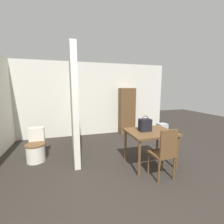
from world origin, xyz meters
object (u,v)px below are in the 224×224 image
(toilet, at_px, (36,148))
(handbag, at_px, (145,125))
(dining_table, at_px, (150,135))
(wooden_cabinet, at_px, (127,111))
(wooden_chair, at_px, (164,152))
(space_heater, at_px, (162,132))

(toilet, xyz_separation_m, handbag, (2.28, -0.86, 0.59))
(dining_table, relative_size, wooden_cabinet, 0.58)
(wooden_cabinet, bearing_deg, wooden_chair, -98.53)
(wooden_cabinet, height_order, space_heater, wooden_cabinet)
(toilet, bearing_deg, wooden_cabinet, 26.76)
(handbag, distance_m, wooden_cabinet, 2.32)
(dining_table, distance_m, wooden_cabinet, 2.35)
(dining_table, relative_size, handbag, 2.90)
(wooden_chair, distance_m, space_heater, 2.23)
(handbag, bearing_deg, toilet, 159.32)
(dining_table, distance_m, space_heater, 1.82)
(dining_table, bearing_deg, space_heater, 46.95)
(wooden_chair, bearing_deg, handbag, 95.17)
(wooden_chair, height_order, wooden_cabinet, wooden_cabinet)
(dining_table, xyz_separation_m, wooden_cabinet, (0.40, 2.31, 0.17))
(wooden_cabinet, bearing_deg, handbag, -102.62)
(space_heater, bearing_deg, wooden_cabinet, 128.82)
(handbag, relative_size, wooden_cabinet, 0.20)
(dining_table, height_order, space_heater, dining_table)
(handbag, bearing_deg, wooden_chair, -82.03)
(handbag, xyz_separation_m, space_heater, (1.32, 1.26, -0.61))
(wooden_cabinet, relative_size, space_heater, 3.12)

